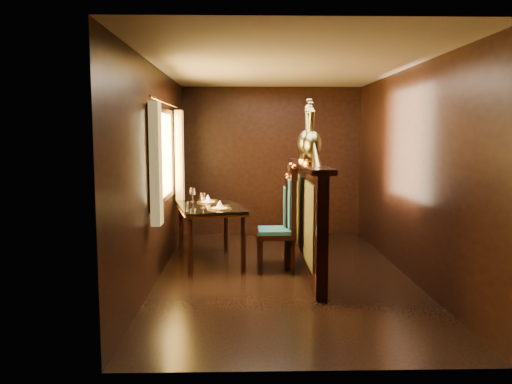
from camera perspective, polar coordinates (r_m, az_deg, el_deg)
The scene contains 8 objects.
ground at distance 6.20m, azimuth 3.08°, elevation -9.42°, with size 5.00×5.00×0.00m, color black.
room_shell at distance 5.97m, azimuth 2.34°, elevation 5.37°, with size 3.04×5.04×2.52m.
partition at distance 6.37m, azimuth 5.79°, elevation -2.44°, with size 0.26×2.70×1.36m.
dining_table at distance 6.63m, azimuth -5.36°, elevation -2.16°, with size 1.06×1.45×0.98m.
chair_left at distance 6.26m, azimuth 3.41°, elevation -2.66°, with size 0.49×0.54×1.35m.
chair_right at distance 6.48m, azimuth 2.96°, elevation -3.03°, with size 0.45×0.48×1.20m.
peacock_left at distance 5.87m, azimuth 6.46°, elevation 6.74°, with size 0.23×0.62×0.74m, color #1A503F, non-canonical shape.
peacock_right at distance 6.38m, azimuth 5.84°, elevation 6.94°, with size 0.25×0.66×0.78m, color #1A503F, non-canonical shape.
Camera 1 is at (-0.47, -5.94, 1.71)m, focal length 35.00 mm.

